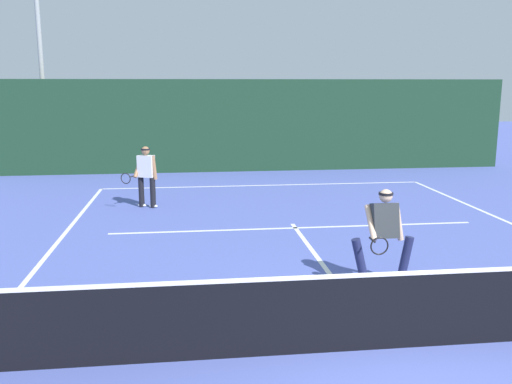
% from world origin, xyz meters
% --- Properties ---
extents(ground_plane, '(80.00, 80.00, 0.00)m').
position_xyz_m(ground_plane, '(0.00, 0.00, 0.00)').
color(ground_plane, '#4E5DAF').
extents(court_line_baseline_far, '(10.56, 0.10, 0.01)m').
position_xyz_m(court_line_baseline_far, '(0.00, 11.56, 0.00)').
color(court_line_baseline_far, white).
rests_on(court_line_baseline_far, ground_plane).
extents(court_line_service, '(8.61, 0.10, 0.01)m').
position_xyz_m(court_line_service, '(0.00, 6.03, 0.00)').
color(court_line_service, white).
rests_on(court_line_service, ground_plane).
extents(court_line_centre, '(0.10, 6.40, 0.01)m').
position_xyz_m(court_line_centre, '(0.00, 3.20, 0.00)').
color(court_line_centre, white).
rests_on(court_line_centre, ground_plane).
extents(tennis_net, '(11.57, 0.09, 1.11)m').
position_xyz_m(tennis_net, '(0.00, 0.00, 0.53)').
color(tennis_net, '#1E4723').
rests_on(tennis_net, ground_plane).
extents(player_near, '(1.08, 0.85, 1.65)m').
position_xyz_m(player_near, '(0.74, 2.20, 0.91)').
color(player_near, '#1E234C').
rests_on(player_near, ground_plane).
extents(player_far, '(0.96, 0.82, 1.68)m').
position_xyz_m(player_far, '(-3.62, 8.69, 0.93)').
color(player_far, black).
rests_on(player_far, ground_plane).
extents(tennis_ball, '(0.07, 0.07, 0.07)m').
position_xyz_m(tennis_ball, '(2.91, 2.62, 0.03)').
color(tennis_ball, '#D1E033').
rests_on(tennis_ball, ground_plane).
extents(tennis_ball_extra, '(0.07, 0.07, 0.07)m').
position_xyz_m(tennis_ball_extra, '(-2.90, 1.47, 0.03)').
color(tennis_ball_extra, '#D1E033').
rests_on(tennis_ball_extra, ground_plane).
extents(back_fence_windscreen, '(19.95, 0.12, 3.50)m').
position_xyz_m(back_fence_windscreen, '(0.00, 14.64, 1.75)').
color(back_fence_windscreen, '#193924').
rests_on(back_fence_windscreen, ground_plane).
extents(light_pole, '(0.55, 0.44, 8.38)m').
position_xyz_m(light_pole, '(-7.96, 16.02, 5.06)').
color(light_pole, '#9EA39E').
rests_on(light_pole, ground_plane).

